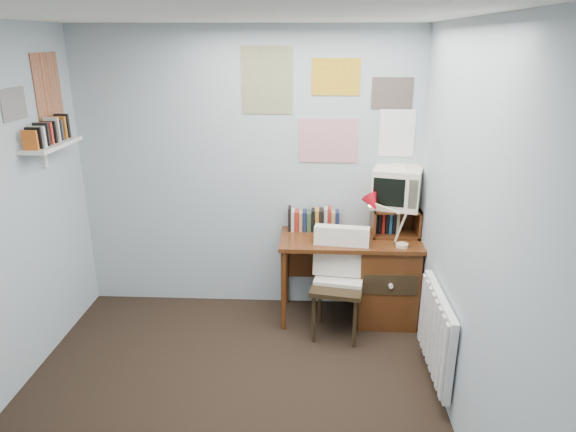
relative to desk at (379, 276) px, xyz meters
name	(u,v)px	position (x,y,z in m)	size (l,w,h in m)	color
ground	(220,430)	(-1.17, -1.48, -0.41)	(3.50, 3.50, 0.00)	black
back_wall	(248,173)	(-1.17, 0.27, 0.84)	(3.00, 0.02, 2.50)	#A6B6BE
right_wall	(481,255)	(0.33, -1.48, 0.84)	(0.02, 3.50, 2.50)	#A6B6BE
ceiling	(197,11)	(-1.17, -1.48, 2.09)	(3.00, 3.50, 0.02)	white
desk	(379,276)	(0.00, 0.00, 0.00)	(1.20, 0.55, 0.76)	#5C2E15
desk_chair	(337,287)	(-0.38, -0.30, 0.04)	(0.45, 0.43, 0.89)	black
desk_lamp	(404,226)	(0.14, -0.18, 0.54)	(0.26, 0.22, 0.37)	red
tv_riser	(395,221)	(0.12, 0.11, 0.48)	(0.40, 0.30, 0.25)	#5C2E15
crt_tv	(397,186)	(0.12, 0.13, 0.79)	(0.39, 0.36, 0.37)	#EBE3C5
book_row	(322,219)	(-0.51, 0.18, 0.46)	(0.60, 0.14, 0.22)	#5C2E15
radiator	(437,333)	(0.29, -0.93, 0.01)	(0.09, 0.80, 0.60)	white
wall_shelf	(52,145)	(-2.57, -0.38, 1.21)	(0.20, 0.62, 0.24)	white
posters_back	(329,105)	(-0.47, 0.26, 1.44)	(1.20, 0.01, 0.90)	white
posters_left	(31,93)	(-2.67, -0.38, 1.59)	(0.01, 0.70, 0.60)	white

